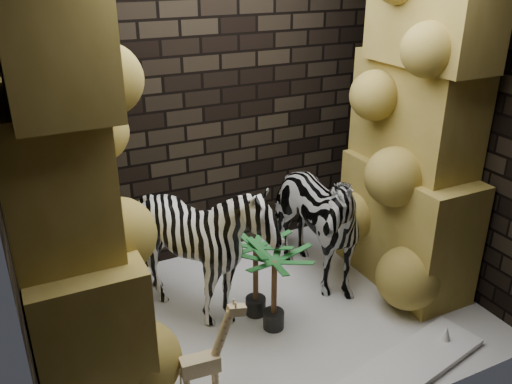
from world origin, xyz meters
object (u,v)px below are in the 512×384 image
palm_front (256,276)px  palm_back (274,290)px  giraffe_toy (200,355)px  zebra_left (203,254)px  zebra_right (308,209)px  surfboard (400,372)px

palm_front → palm_back: bearing=-78.1°
giraffe_toy → zebra_left: bearing=72.0°
zebra_left → zebra_right: bearing=21.6°
zebra_right → surfboard: (-0.03, -1.39, -0.69)m
zebra_right → surfboard: zebra_right is taller
giraffe_toy → surfboard: size_ratio=0.50×
zebra_right → giraffe_toy: bearing=-149.0°
zebra_right → palm_front: (-0.64, -0.27, -0.35)m
palm_back → giraffe_toy: bearing=-149.6°
giraffe_toy → palm_front: (0.75, 0.70, -0.01)m
palm_front → zebra_right: bearing=23.1°
palm_back → surfboard: 1.10m
zebra_left → palm_front: (0.38, -0.16, -0.22)m
zebra_right → surfboard: 1.55m
palm_front → surfboard: palm_front is taller
zebra_right → palm_front: size_ratio=1.95×
giraffe_toy → palm_front: size_ratio=1.03×
zebra_left → giraffe_toy: zebra_left is taller
zebra_left → palm_back: (0.43, -0.39, -0.23)m
zebra_right → zebra_left: bearing=-177.7°
zebra_right → palm_back: zebra_right is taller
zebra_left → giraffe_toy: bearing=-97.7°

